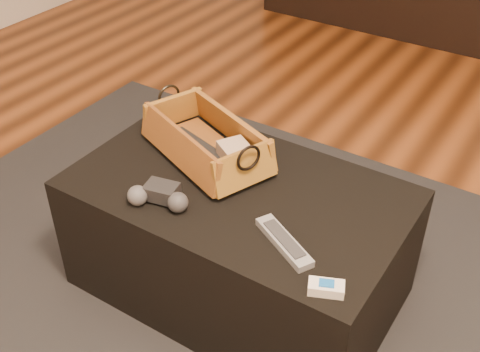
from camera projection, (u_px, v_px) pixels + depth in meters
The scene contains 10 objects.
floor at pixel (235, 291), 2.04m from camera, with size 5.00×5.50×0.01m, color brown.
baseboard at pixel (468, 18), 3.85m from camera, with size 5.00×0.04×0.12m, color white.
area_rug at pixel (230, 296), 2.00m from camera, with size 2.60×2.00×0.01m, color black.
ottoman at pixel (238, 239), 1.91m from camera, with size 1.00×0.60×0.42m, color black.
tv_remote at pixel (198, 147), 1.91m from camera, with size 0.24×0.05×0.02m, color black.
cloth_bundle at pixel (237, 157), 1.83m from camera, with size 0.12×0.08×0.07m, color tan.
wicker_basket at pixel (206, 142), 1.89m from camera, with size 0.50×0.38×0.16m.
game_controller at pixel (159, 196), 1.70m from camera, with size 0.19×0.13×0.06m.
silver_remote at pixel (284, 242), 1.57m from camera, with size 0.21×0.15×0.02m.
cream_gadget at pixel (326, 288), 1.44m from camera, with size 0.10×0.07×0.03m.
Camera 1 is at (0.78, -1.18, 1.51)m, focal length 45.00 mm.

